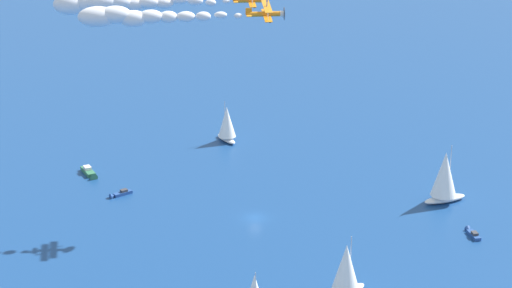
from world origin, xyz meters
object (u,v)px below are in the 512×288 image
biplane_wingman (267,13)px  wingwalker_wingman (267,1)px  motorboat_inshore (120,194)px  sailboat_offshore (227,124)px  biplane_lead (252,0)px  motorboat_far_stbd (472,233)px  sailboat_trailing (445,177)px  sailboat_near_centre (346,270)px  motorboat_far_port (89,173)px

biplane_wingman → wingwalker_wingman: (0.17, -0.13, 2.18)m
motorboat_inshore → sailboat_offshore: bearing=100.2°
sailboat_offshore → biplane_lead: biplane_lead is taller
motorboat_far_stbd → sailboat_trailing: sailboat_trailing is taller
biplane_wingman → biplane_lead: bearing=141.3°
sailboat_offshore → sailboat_trailing: size_ratio=0.80×
sailboat_near_centre → motorboat_inshore: size_ratio=2.11×
motorboat_far_stbd → sailboat_trailing: (-12.60, 9.19, 5.32)m
motorboat_far_port → motorboat_inshore: 14.07m
motorboat_inshore → wingwalker_wingman: (37.09, 5.67, 45.71)m
sailboat_near_centre → wingwalker_wingman: bearing=166.9°
biplane_lead → wingwalker_wingman: wingwalker_wingman is taller
wingwalker_wingman → sailboat_trailing: bearing=70.0°
sailboat_near_centre → sailboat_offshore: bearing=150.4°
sailboat_near_centre → biplane_wingman: bearing=166.7°
wingwalker_wingman → motorboat_inshore: bearing=-171.3°
motorboat_far_stbd → sailboat_near_centre: bearing=-95.3°
biplane_lead → biplane_wingman: (16.38, -13.14, 1.96)m
sailboat_offshore → motorboat_far_port: bearing=-100.8°
motorboat_far_stbd → biplane_wingman: biplane_wingman is taller
motorboat_inshore → biplane_wingman: (36.92, 5.79, 43.53)m
sailboat_trailing → wingwalker_wingman: size_ratio=7.03×
sailboat_near_centre → wingwalker_wingman: 47.69m
sailboat_offshore → motorboat_inshore: bearing=-79.8°
sailboat_offshore → biplane_lead: size_ratio=1.51×
sailboat_offshore → biplane_lead: (27.49, -19.66, 37.39)m
motorboat_inshore → wingwalker_wingman: 59.14m
sailboat_near_centre → sailboat_offshore: 77.69m
sailboat_trailing → biplane_wingman: 56.17m
wingwalker_wingman → biplane_wingman: bearing=142.5°
motorboat_far_port → biplane_lead: size_ratio=1.07×
biplane_lead → wingwalker_wingman: 21.61m
motorboat_inshore → sailboat_trailing: 67.99m
biplane_lead → wingwalker_wingman: (16.55, -13.27, 4.14)m
sailboat_trailing → sailboat_near_centre: bearing=-78.0°
sailboat_trailing → biplane_wingman: bearing=-110.3°
sailboat_near_centre → sailboat_trailing: size_ratio=0.87×
motorboat_far_port → biplane_lead: 56.33m
sailboat_near_centre → motorboat_far_port: (-74.45, 2.18, -4.42)m
motorboat_far_stbd → biplane_wingman: (-26.89, -29.41, 43.53)m
sailboat_offshore → wingwalker_wingman: bearing=-36.8°
biplane_lead → biplane_wingman: biplane_wingman is taller
motorboat_far_port → sailboat_offshore: sailboat_offshore is taller
motorboat_far_stbd → wingwalker_wingman: wingwalker_wingman is taller
motorboat_inshore → sailboat_trailing: size_ratio=0.41×
sailboat_near_centre → motorboat_far_stbd: sailboat_near_centre is taller
sailboat_near_centre → motorboat_inshore: sailboat_near_centre is taller
motorboat_far_port → biplane_lead: bearing=25.7°
sailboat_trailing → biplane_lead: (-30.68, -25.46, 36.26)m
sailboat_trailing → motorboat_inshore: bearing=-139.1°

